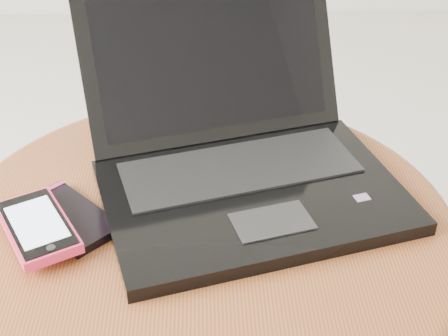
{
  "coord_description": "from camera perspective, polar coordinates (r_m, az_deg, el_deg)",
  "views": [
    {
      "loc": [
        0.04,
        -0.53,
        0.95
      ],
      "look_at": [
        0.06,
        0.08,
        0.54
      ],
      "focal_mm": 52.34,
      "sensor_mm": 36.0,
      "label": 1
    }
  ],
  "objects": [
    {
      "name": "table",
      "position": [
        0.83,
        -1.81,
        -9.75
      ],
      "size": [
        0.6,
        0.6,
        0.48
      ],
      "color": "#4C290F",
      "rests_on": "ground"
    },
    {
      "name": "laptop",
      "position": [
        0.8,
        1.4,
        1.26
      ],
      "size": [
        0.42,
        0.42,
        0.21
      ],
      "color": "black",
      "rests_on": "table"
    },
    {
      "name": "phone_black",
      "position": [
        0.78,
        -13.42,
        -4.2
      ],
      "size": [
        0.13,
        0.14,
        0.01
      ],
      "color": "black",
      "rests_on": "table"
    },
    {
      "name": "phone_pink",
      "position": [
        0.75,
        -15.99,
        -4.95
      ],
      "size": [
        0.11,
        0.14,
        0.01
      ],
      "color": "#D72950",
      "rests_on": "phone_black"
    }
  ]
}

